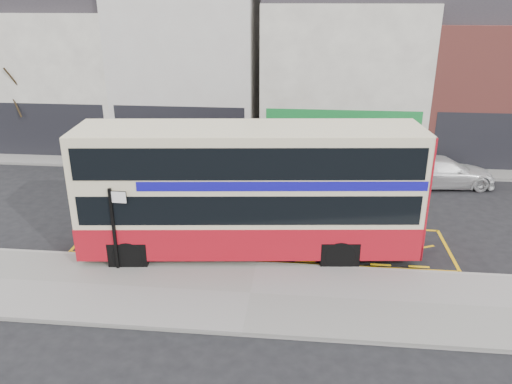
# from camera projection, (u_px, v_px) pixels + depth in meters

# --- Properties ---
(ground) EXTENTS (120.00, 120.00, 0.00)m
(ground) POSITION_uv_depth(u_px,v_px,m) (258.00, 261.00, 17.83)
(ground) COLOR black
(ground) RESTS_ON ground
(pavement) EXTENTS (40.00, 4.00, 0.15)m
(pavement) POSITION_uv_depth(u_px,v_px,m) (250.00, 295.00, 15.68)
(pavement) COLOR gray
(pavement) RESTS_ON ground
(kerb) EXTENTS (40.00, 0.15, 0.15)m
(kerb) POSITION_uv_depth(u_px,v_px,m) (257.00, 264.00, 17.46)
(kerb) COLOR gray
(kerb) RESTS_ON ground
(far_pavement) EXTENTS (50.00, 3.00, 0.15)m
(far_pavement) POSITION_uv_depth(u_px,v_px,m) (277.00, 164.00, 27.99)
(far_pavement) COLOR gray
(far_pavement) RESTS_ON ground
(road_markings) EXTENTS (14.00, 3.40, 0.01)m
(road_markings) POSITION_uv_depth(u_px,v_px,m) (262.00, 241.00, 19.31)
(road_markings) COLOR #E1AA0B
(road_markings) RESTS_ON ground
(terrace_far_left) EXTENTS (8.00, 8.01, 10.80)m
(terrace_far_left) POSITION_uv_depth(u_px,v_px,m) (67.00, 65.00, 31.24)
(terrace_far_left) COLOR silver
(terrace_far_left) RESTS_ON ground
(terrace_left) EXTENTS (8.00, 8.01, 11.80)m
(terrace_left) POSITION_uv_depth(u_px,v_px,m) (192.00, 58.00, 30.30)
(terrace_left) COLOR silver
(terrace_left) RESTS_ON ground
(terrace_green_shop) EXTENTS (9.00, 8.01, 11.30)m
(terrace_green_shop) POSITION_uv_depth(u_px,v_px,m) (342.00, 65.00, 29.53)
(terrace_green_shop) COLOR silver
(terrace_green_shop) RESTS_ON ground
(terrace_right) EXTENTS (9.00, 8.01, 10.30)m
(terrace_right) POSITION_uv_depth(u_px,v_px,m) (498.00, 75.00, 28.85)
(terrace_right) COLOR #9F483F
(terrace_right) RESTS_ON ground
(double_decker_bus) EXTENTS (12.05, 3.96, 4.73)m
(double_decker_bus) POSITION_uv_depth(u_px,v_px,m) (251.00, 189.00, 17.56)
(double_decker_bus) COLOR beige
(double_decker_bus) RESTS_ON ground
(bus_stop_post) EXTENTS (0.72, 0.13, 2.91)m
(bus_stop_post) POSITION_uv_depth(u_px,v_px,m) (115.00, 221.00, 16.46)
(bus_stop_post) COLOR black
(bus_stop_post) RESTS_ON pavement
(car_silver) EXTENTS (3.78, 1.78, 1.25)m
(car_silver) POSITION_uv_depth(u_px,v_px,m) (132.00, 158.00, 27.16)
(car_silver) COLOR #B3B4B8
(car_silver) RESTS_ON ground
(car_grey) EXTENTS (4.69, 2.69, 1.46)m
(car_grey) POSITION_uv_depth(u_px,v_px,m) (286.00, 160.00, 26.53)
(car_grey) COLOR #404347
(car_grey) RESTS_ON ground
(car_white) EXTENTS (5.29, 2.67, 1.47)m
(car_white) POSITION_uv_depth(u_px,v_px,m) (442.00, 172.00, 24.68)
(car_white) COLOR silver
(car_white) RESTS_ON ground
(street_tree_left) EXTENTS (3.08, 3.08, 6.65)m
(street_tree_left) POSITION_uv_depth(u_px,v_px,m) (21.00, 77.00, 28.57)
(street_tree_left) COLOR #312516
(street_tree_left) RESTS_ON ground
(street_tree_right) EXTENTS (2.38, 2.38, 5.14)m
(street_tree_right) POSITION_uv_depth(u_px,v_px,m) (401.00, 100.00, 27.45)
(street_tree_right) COLOR #312516
(street_tree_right) RESTS_ON ground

